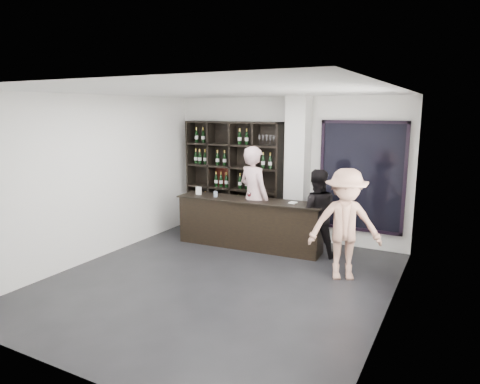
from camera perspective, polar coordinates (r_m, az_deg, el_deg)
The scene contains 12 objects.
floor at distance 6.84m, azimuth -2.89°, elevation -11.84°, with size 5.00×5.50×0.01m, color black.
wine_shelf at distance 9.22m, azimuth -0.94°, elevation 1.93°, with size 2.20×0.35×2.40m, color black, non-canonical shape.
structural_column at distance 8.48m, azimuth 7.67°, elevation 2.75°, with size 0.40×0.40×2.90m, color silver.
glass_panel at distance 8.37m, azimuth 15.91°, elevation 1.97°, with size 1.60×0.08×2.10m.
tasting_counter at distance 8.30m, azimuth 1.20°, elevation -4.19°, with size 2.90×0.61×0.95m.
taster_pink at distance 8.25m, azimuth 1.85°, elevation -0.68°, with size 0.72×0.47×1.97m, color beige.
taster_black at distance 7.83m, azimuth 10.08°, elevation -2.82°, with size 0.78×0.61×1.61m, color black.
customer at distance 6.87m, azimuth 13.84°, elevation -4.24°, with size 1.14×0.65×1.76m, color #A27360.
wine_glass at distance 8.04m, azimuth 1.24°, elevation -0.51°, with size 0.08×0.08×0.19m, color white, non-canonical shape.
spit_cup at distance 8.43m, azimuth -3.29°, elevation -0.28°, with size 0.08×0.08×0.11m, color silver.
napkin_stack at distance 7.91m, azimuth 7.09°, elevation -1.42°, with size 0.13×0.13×0.02m, color white.
card_stand at distance 8.68m, azimuth -5.53°, elevation 0.17°, with size 0.10×0.05×0.16m, color white.
Camera 1 is at (3.25, -5.41, 2.64)m, focal length 32.00 mm.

